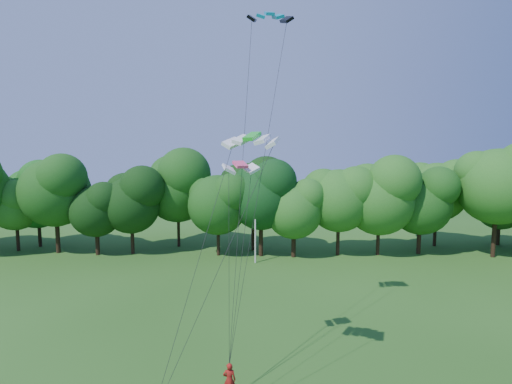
{
  "coord_description": "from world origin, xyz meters",
  "views": [
    {
      "loc": [
        2.07,
        -13.07,
        12.79
      ],
      "look_at": [
        2.27,
        13.0,
        9.99
      ],
      "focal_mm": 28.0,
      "sensor_mm": 36.0,
      "label": 1
    }
  ],
  "objects": [
    {
      "name": "utility_pole",
      "position": [
        2.32,
        30.95,
        3.69
      ],
      "size": [
        1.41,
        0.37,
        7.11
      ],
      "rotation": [
        0.0,
        0.0,
        0.21
      ],
      "color": "silver",
      "rests_on": "ground"
    },
    {
      "name": "kite_flyer_left",
      "position": [
        0.84,
        6.39,
        0.92
      ],
      "size": [
        0.67,
        0.44,
        1.83
      ],
      "primitive_type": "imported",
      "rotation": [
        0.0,
        0.0,
        3.14
      ],
      "color": "maroon",
      "rests_on": "ground"
    },
    {
      "name": "kite_teal",
      "position": [
        3.07,
        12.12,
        20.98
      ],
      "size": [
        2.77,
        1.42,
        0.58
      ],
      "rotation": [
        0.0,
        0.0,
        0.09
      ],
      "color": "#058CAF",
      "rests_on": "ground"
    },
    {
      "name": "kite_green",
      "position": [
        2.03,
        6.17,
        13.4
      ],
      "size": [
        2.89,
        2.1,
        0.49
      ],
      "rotation": [
        0.0,
        0.0,
        -0.39
      ],
      "color": "green",
      "rests_on": "ground"
    },
    {
      "name": "kite_pink",
      "position": [
        1.37,
        8.84,
        11.95
      ],
      "size": [
        2.18,
        1.58,
        0.4
      ],
      "rotation": [
        0.0,
        0.0,
        0.35
      ],
      "color": "#FD467A",
      "rests_on": "ground"
    },
    {
      "name": "tree_back_west",
      "position": [
        -26.04,
        38.71,
        7.77
      ],
      "size": [
        8.55,
        8.55,
        12.44
      ],
      "color": "#322614",
      "rests_on": "ground"
    },
    {
      "name": "tree_back_center",
      "position": [
        3.02,
        33.89,
        7.25
      ],
      "size": [
        7.98,
        7.98,
        11.61
      ],
      "color": "#302212",
      "rests_on": "ground"
    },
    {
      "name": "tree_back_east",
      "position": [
        34.92,
        39.13,
        6.06
      ],
      "size": [
        6.67,
        6.67,
        9.7
      ],
      "color": "#352115",
      "rests_on": "ground"
    }
  ]
}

